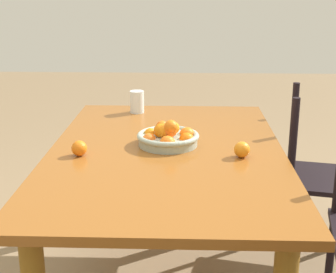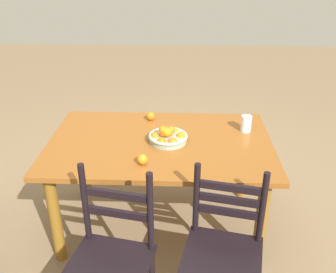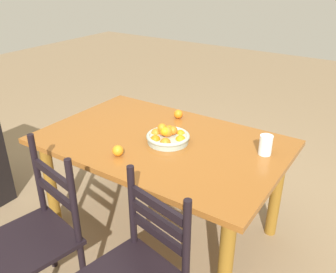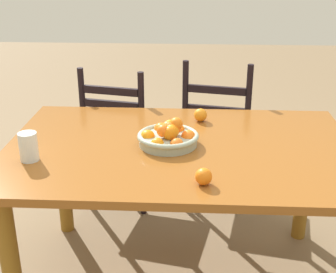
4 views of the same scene
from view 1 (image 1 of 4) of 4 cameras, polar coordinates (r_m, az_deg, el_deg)
name	(u,v)px [view 1 (image 1 of 4)]	position (r m, az deg, el deg)	size (l,w,h in m)	color
dining_table	(166,171)	(2.19, -0.19, -3.98)	(1.57, 1.01, 0.73)	brown
chair_by_cabinet	(317,178)	(2.71, 16.74, -4.53)	(0.50, 0.50, 0.91)	black
fruit_bowl	(168,136)	(2.20, 0.03, 0.04)	(0.28, 0.28, 0.13)	#9DAD9D
orange_loose_0	(242,150)	(2.07, 8.48, -1.50)	(0.07, 0.07, 0.07)	orange
orange_loose_1	(79,148)	(2.10, -10.16, -1.34)	(0.07, 0.07, 0.07)	orange
drinking_glass	(137,102)	(2.75, -3.58, 4.00)	(0.08, 0.08, 0.12)	silver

